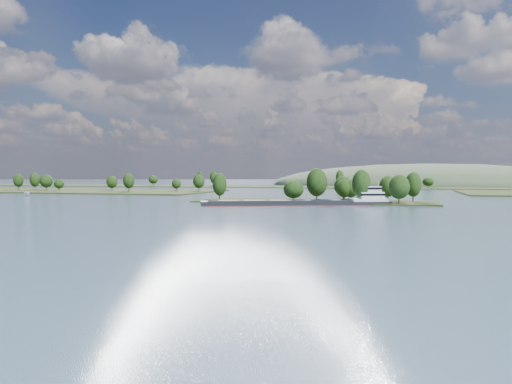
% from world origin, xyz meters
% --- Properties ---
extents(ground, '(1800.00, 1800.00, 0.00)m').
position_xyz_m(ground, '(0.00, 120.00, 0.00)').
color(ground, '#394E63').
rests_on(ground, ground).
extents(tree_island, '(100.00, 31.26, 14.88)m').
position_xyz_m(tree_island, '(7.36, 178.45, 4.13)').
color(tree_island, '#232E14').
rests_on(tree_island, ground).
extents(left_bank, '(300.00, 80.00, 15.74)m').
position_xyz_m(left_bank, '(-229.28, 260.05, 1.01)').
color(left_bank, '#232E14').
rests_on(left_bank, ground).
extents(back_shoreline, '(900.00, 60.00, 15.55)m').
position_xyz_m(back_shoreline, '(9.60, 399.88, 0.74)').
color(back_shoreline, '#232E14').
rests_on(back_shoreline, ground).
extents(hill_west, '(320.00, 160.00, 44.00)m').
position_xyz_m(hill_west, '(60.00, 500.00, 0.00)').
color(hill_west, '#3C4E36').
rests_on(hill_west, ground).
extents(cargo_barge, '(70.64, 33.95, 9.79)m').
position_xyz_m(cargo_barge, '(1.57, 160.73, 1.23)').
color(cargo_barge, black).
rests_on(cargo_barge, ground).
extents(motorboat, '(6.54, 5.55, 2.44)m').
position_xyz_m(motorboat, '(-158.56, 195.03, 1.22)').
color(motorboat, silver).
rests_on(motorboat, ground).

